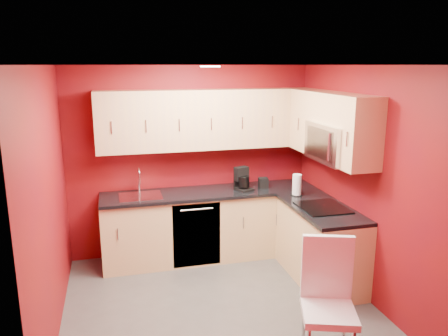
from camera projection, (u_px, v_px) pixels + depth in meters
name	position (u px, v px, depth m)	size (l,w,h in m)	color
floor	(218.00, 304.00, 4.69)	(3.20, 3.20, 0.00)	#4C4947
ceiling	(217.00, 65.00, 4.11)	(3.20, 3.20, 0.00)	white
wall_back	(191.00, 161.00, 5.81)	(3.20, 3.20, 0.00)	maroon
wall_front	(270.00, 252.00, 2.98)	(3.20, 3.20, 0.00)	maroon
wall_left	(49.00, 205.00, 4.01)	(3.00, 3.00, 0.00)	maroon
wall_right	(359.00, 182.00, 4.79)	(3.00, 3.00, 0.00)	maroon
base_cabinets_back	(211.00, 225.00, 5.76)	(2.80, 0.60, 0.87)	tan
base_cabinets_right	(320.00, 245.00, 5.14)	(0.60, 1.30, 0.87)	tan
countertop_back	(211.00, 193.00, 5.65)	(2.80, 0.63, 0.04)	black
countertop_right	(321.00, 209.00, 5.02)	(0.63, 1.27, 0.04)	black
upper_cabinets_back	(208.00, 119.00, 5.56)	(2.80, 0.35, 0.75)	tan
upper_cabinets_right	(329.00, 120.00, 5.01)	(0.35, 1.55, 0.75)	tan
microwave	(335.00, 143.00, 4.83)	(0.42, 0.76, 0.42)	silver
cooktop	(323.00, 207.00, 4.98)	(0.50, 0.55, 0.01)	black
sink	(140.00, 193.00, 5.43)	(0.52, 0.42, 0.35)	silver
dishwasher_front	(197.00, 235.00, 5.43)	(0.60, 0.02, 0.82)	black
downlight	(210.00, 66.00, 4.39)	(0.20, 0.20, 0.01)	white
coffee_maker	(244.00, 179.00, 5.64)	(0.18, 0.24, 0.30)	black
napkin_holder	(263.00, 183.00, 5.79)	(0.12, 0.12, 0.13)	black
paper_towel	(297.00, 185.00, 5.43)	(0.15, 0.15, 0.27)	silver
dining_chair	(329.00, 306.00, 3.64)	(0.44, 0.46, 1.09)	white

